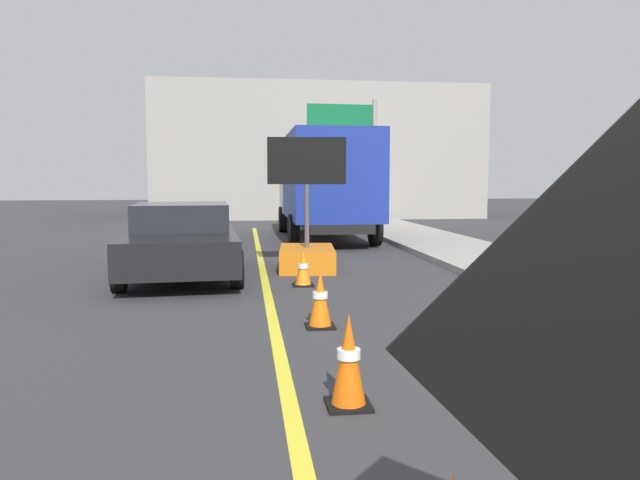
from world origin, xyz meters
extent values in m
cube|color=yellow|center=(0.00, 6.00, 0.00)|extent=(0.14, 36.00, 0.01)
cube|color=orange|center=(0.91, 13.08, 0.23)|extent=(1.25, 1.89, 0.45)
cylinder|color=#4C4C4C|center=(0.91, 13.08, 1.10)|extent=(0.10, 0.10, 1.30)
cube|color=black|center=(0.91, 13.08, 2.23)|extent=(1.60, 0.22, 0.95)
sphere|color=yellow|center=(1.47, 13.08, 2.23)|extent=(0.09, 0.09, 0.09)
sphere|color=yellow|center=(1.17, 13.11, 2.23)|extent=(0.09, 0.09, 0.09)
sphere|color=yellow|center=(0.87, 13.14, 2.23)|extent=(0.09, 0.09, 0.09)
sphere|color=yellow|center=(0.57, 13.16, 2.23)|extent=(0.09, 0.09, 0.09)
sphere|color=yellow|center=(0.40, 13.18, 2.41)|extent=(0.09, 0.09, 0.09)
sphere|color=yellow|center=(0.40, 13.18, 2.04)|extent=(0.09, 0.09, 0.09)
cube|color=black|center=(2.15, 19.58, 0.57)|extent=(1.71, 7.37, 0.25)
cube|color=silver|center=(2.15, 22.23, 1.65)|extent=(2.42, 2.07, 1.90)
cube|color=navy|center=(2.14, 18.45, 1.96)|extent=(2.43, 5.01, 2.51)
cylinder|color=black|center=(0.99, 22.08, 0.45)|extent=(0.28, 0.90, 0.90)
cylinder|color=black|center=(3.31, 22.08, 0.45)|extent=(0.28, 0.90, 0.90)
cylinder|color=black|center=(0.98, 17.37, 0.45)|extent=(0.28, 0.90, 0.90)
cylinder|color=black|center=(3.30, 17.37, 0.45)|extent=(0.28, 0.90, 0.90)
cube|color=black|center=(-1.56, 12.59, 0.58)|extent=(2.32, 5.08, 0.60)
cube|color=black|center=(-1.58, 12.83, 1.13)|extent=(1.90, 2.34, 0.50)
cylinder|color=black|center=(-0.50, 11.02, 0.33)|extent=(0.26, 0.67, 0.66)
cylinder|color=black|center=(-2.40, 10.89, 0.33)|extent=(0.26, 0.67, 0.66)
cylinder|color=black|center=(-0.72, 14.28, 0.33)|extent=(0.26, 0.67, 0.66)
cylinder|color=black|center=(-2.62, 14.15, 0.33)|extent=(0.26, 0.67, 0.66)
cylinder|color=gray|center=(4.78, 24.34, 2.50)|extent=(0.18, 0.18, 5.00)
cube|color=#0F6033|center=(3.38, 24.28, 4.15)|extent=(2.60, 0.17, 1.30)
cube|color=white|center=(3.38, 24.32, 4.15)|extent=(1.82, 0.08, 0.18)
cube|color=gray|center=(3.31, 33.30, 3.21)|extent=(15.92, 9.75, 6.41)
cube|color=black|center=(0.47, 5.54, 0.01)|extent=(0.36, 0.36, 0.03)
cone|color=#EA5B0C|center=(0.47, 5.54, 0.40)|extent=(0.28, 0.28, 0.74)
cylinder|color=white|center=(0.47, 5.54, 0.44)|extent=(0.19, 0.19, 0.08)
cube|color=black|center=(0.57, 8.16, 0.01)|extent=(0.36, 0.36, 0.03)
cone|color=orange|center=(0.57, 8.16, 0.37)|extent=(0.28, 0.28, 0.69)
cylinder|color=white|center=(0.57, 8.16, 0.41)|extent=(0.19, 0.19, 0.08)
cube|color=black|center=(0.64, 11.13, 0.01)|extent=(0.36, 0.36, 0.03)
cone|color=orange|center=(0.64, 11.13, 0.32)|extent=(0.28, 0.28, 0.58)
cylinder|color=white|center=(0.64, 11.13, 0.35)|extent=(0.19, 0.19, 0.08)
camera|label=1|loc=(-0.34, 0.95, 1.82)|focal=33.44mm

